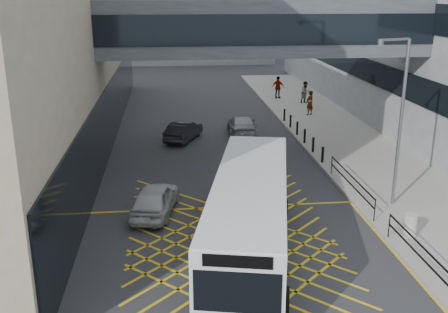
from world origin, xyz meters
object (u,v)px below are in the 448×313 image
object	(u,v)px
bus	(250,214)
pedestrian_b	(306,92)
car_white	(155,199)
pedestrian_a	(310,103)
car_dark	(184,131)
litter_bin	(410,225)
pedestrian_c	(278,87)
car_silver	(242,125)
street_lamp	(399,113)

from	to	relation	value
bus	pedestrian_b	size ratio (longest dim) A/B	6.17
car_white	pedestrian_a	xyz separation A→B (m)	(11.66, 17.52, 0.40)
car_dark	litter_bin	distance (m)	17.69
car_dark	pedestrian_a	distance (m)	11.51
litter_bin	pedestrian_c	bearing A→B (deg)	88.92
pedestrian_b	car_white	bearing A→B (deg)	-150.02
car_white	pedestrian_b	distance (m)	25.33
car_silver	pedestrian_c	xyz separation A→B (m)	(4.91, 11.65, 0.43)
car_dark	pedestrian_a	world-z (taller)	pedestrian_a
car_dark	litter_bin	xyz separation A→B (m)	(8.39, -15.57, -0.00)
car_silver	litter_bin	world-z (taller)	car_silver
car_silver	pedestrian_b	distance (m)	11.58
pedestrian_a	car_silver	bearing A→B (deg)	5.93
bus	litter_bin	size ratio (longest dim) A/B	12.11
pedestrian_a	pedestrian_b	xyz separation A→B (m)	(0.84, 4.51, -0.01)
car_dark	street_lamp	xyz separation A→B (m)	(8.96, -12.34, 3.75)
bus	car_silver	xyz separation A→B (m)	(2.10, 17.01, -0.97)
bus	car_dark	distance (m)	16.34
car_silver	pedestrian_b	world-z (taller)	pedestrian_b
car_dark	street_lamp	world-z (taller)	street_lamp
bus	litter_bin	bearing A→B (deg)	17.85
bus	car_white	bearing A→B (deg)	141.75
pedestrian_b	car_silver	bearing A→B (deg)	-156.67
street_lamp	pedestrian_c	xyz separation A→B (m)	(-0.03, 24.81, -3.25)
car_silver	street_lamp	xyz separation A→B (m)	(4.94, -13.16, 3.68)
car_silver	pedestrian_a	world-z (taller)	pedestrian_a
car_white	pedestrian_c	size ratio (longest dim) A/B	2.23
pedestrian_b	car_dark	bearing A→B (deg)	-167.35
litter_bin	pedestrian_b	distance (m)	25.85
street_lamp	pedestrian_c	size ratio (longest dim) A/B	3.78
car_dark	bus	bearing A→B (deg)	119.94
car_silver	street_lamp	size ratio (longest dim) A/B	0.62
car_dark	car_silver	xyz separation A→B (m)	(4.01, 0.82, 0.07)
car_silver	pedestrian_b	bearing A→B (deg)	-123.38
bus	car_white	world-z (taller)	bus
car_white	car_dark	size ratio (longest dim) A/B	1.08
car_silver	street_lamp	bearing A→B (deg)	113.43
bus	pedestrian_a	size ratio (longest dim) A/B	6.10
car_white	car_silver	xyz separation A→B (m)	(5.65, 12.69, 0.02)
car_white	litter_bin	distance (m)	10.69
pedestrian_a	pedestrian_b	size ratio (longest dim) A/B	1.01
car_silver	litter_bin	xyz separation A→B (m)	(4.38, -16.39, -0.08)
car_white	pedestrian_b	bearing A→B (deg)	-107.91
bus	pedestrian_b	bearing A→B (deg)	83.58
car_white	street_lamp	bearing A→B (deg)	-170.85
car_white	litter_bin	size ratio (longest dim) A/B	4.63
pedestrian_a	car_dark	bearing A→B (deg)	-3.47
car_white	pedestrian_a	distance (m)	21.05
pedestrian_b	bus	bearing A→B (deg)	-139.20
pedestrian_a	pedestrian_b	bearing A→B (deg)	-133.39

